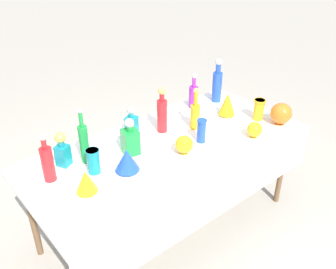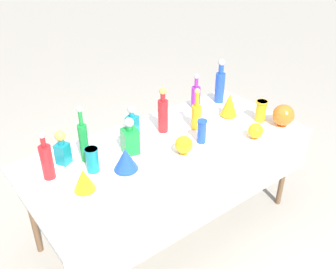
{
  "view_description": "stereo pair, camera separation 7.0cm",
  "coord_description": "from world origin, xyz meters",
  "px_view_note": "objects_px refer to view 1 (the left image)",
  "views": [
    {
      "loc": [
        -1.44,
        -1.74,
        2.2
      ],
      "look_at": [
        0.0,
        0.0,
        0.86
      ],
      "focal_mm": 40.0,
      "sensor_mm": 36.0,
      "label": 1
    },
    {
      "loc": [
        -1.39,
        -1.78,
        2.2
      ],
      "look_at": [
        0.0,
        0.0,
        0.86
      ],
      "focal_mm": 40.0,
      "sensor_mm": 36.0,
      "label": 2
    }
  ],
  "objects_px": {
    "tall_bottle_2": "(217,84)",
    "tall_bottle_5": "(162,113)",
    "tall_bottle_0": "(195,114)",
    "square_decanter_2": "(62,150)",
    "tall_bottle_3": "(193,95)",
    "square_decanter_0": "(130,139)",
    "tall_bottle_4": "(47,162)",
    "fluted_vase_2": "(127,160)",
    "tall_bottle_1": "(84,142)",
    "round_bowl_2": "(281,114)",
    "fluted_vase_1": "(86,181)",
    "cardboard_box_behind_left": "(109,159)",
    "slender_vase_2": "(93,160)",
    "round_bowl_0": "(184,145)",
    "slender_vase_0": "(259,109)",
    "square_decanter_1": "(132,124)",
    "slender_vase_1": "(201,130)",
    "round_bowl_1": "(255,130)",
    "fluted_vase_0": "(227,104)"
  },
  "relations": [
    {
      "from": "round_bowl_2",
      "to": "cardboard_box_behind_left",
      "type": "xyz_separation_m",
      "value": [
        -0.88,
        1.22,
        -0.68
      ]
    },
    {
      "from": "square_decanter_2",
      "to": "slender_vase_1",
      "type": "relative_size",
      "value": 1.37
    },
    {
      "from": "tall_bottle_1",
      "to": "slender_vase_0",
      "type": "bearing_deg",
      "value": -14.58
    },
    {
      "from": "square_decanter_1",
      "to": "round_bowl_1",
      "type": "relative_size",
      "value": 2.07
    },
    {
      "from": "square_decanter_1",
      "to": "slender_vase_0",
      "type": "height_order",
      "value": "square_decanter_1"
    },
    {
      "from": "slender_vase_0",
      "to": "slender_vase_2",
      "type": "height_order",
      "value": "slender_vase_0"
    },
    {
      "from": "tall_bottle_5",
      "to": "square_decanter_0",
      "type": "distance_m",
      "value": 0.37
    },
    {
      "from": "tall_bottle_4",
      "to": "fluted_vase_2",
      "type": "relative_size",
      "value": 2.08
    },
    {
      "from": "tall_bottle_2",
      "to": "round_bowl_0",
      "type": "bearing_deg",
      "value": -150.27
    },
    {
      "from": "tall_bottle_1",
      "to": "slender_vase_2",
      "type": "bearing_deg",
      "value": -97.6
    },
    {
      "from": "square_decanter_0",
      "to": "square_decanter_1",
      "type": "height_order",
      "value": "square_decanter_0"
    },
    {
      "from": "fluted_vase_1",
      "to": "slender_vase_2",
      "type": "bearing_deg",
      "value": 47.67
    },
    {
      "from": "tall_bottle_0",
      "to": "fluted_vase_1",
      "type": "distance_m",
      "value": 1.04
    },
    {
      "from": "tall_bottle_5",
      "to": "slender_vase_0",
      "type": "relative_size",
      "value": 2.09
    },
    {
      "from": "tall_bottle_1",
      "to": "tall_bottle_4",
      "type": "height_order",
      "value": "tall_bottle_1"
    },
    {
      "from": "tall_bottle_1",
      "to": "fluted_vase_2",
      "type": "xyz_separation_m",
      "value": [
        0.15,
        -0.26,
        -0.07
      ]
    },
    {
      "from": "round_bowl_1",
      "to": "round_bowl_2",
      "type": "distance_m",
      "value": 0.32
    },
    {
      "from": "round_bowl_0",
      "to": "tall_bottle_1",
      "type": "bearing_deg",
      "value": 148.94
    },
    {
      "from": "tall_bottle_0",
      "to": "square_decanter_0",
      "type": "relative_size",
      "value": 1.23
    },
    {
      "from": "tall_bottle_1",
      "to": "tall_bottle_4",
      "type": "xyz_separation_m",
      "value": [
        -0.27,
        -0.03,
        -0.02
      ]
    },
    {
      "from": "tall_bottle_4",
      "to": "tall_bottle_0",
      "type": "bearing_deg",
      "value": -4.86
    },
    {
      "from": "tall_bottle_0",
      "to": "square_decanter_2",
      "type": "xyz_separation_m",
      "value": [
        -1.01,
        0.19,
        -0.01
      ]
    },
    {
      "from": "tall_bottle_2",
      "to": "tall_bottle_5",
      "type": "height_order",
      "value": "tall_bottle_2"
    },
    {
      "from": "slender_vase_0",
      "to": "fluted_vase_1",
      "type": "xyz_separation_m",
      "value": [
        -1.52,
        0.06,
        -0.01
      ]
    },
    {
      "from": "slender_vase_1",
      "to": "fluted_vase_1",
      "type": "xyz_separation_m",
      "value": [
        -0.93,
        0.02,
        -0.01
      ]
    },
    {
      "from": "tall_bottle_0",
      "to": "square_decanter_2",
      "type": "bearing_deg",
      "value": 169.29
    },
    {
      "from": "square_decanter_2",
      "to": "slender_vase_1",
      "type": "height_order",
      "value": "square_decanter_2"
    },
    {
      "from": "square_decanter_1",
      "to": "round_bowl_1",
      "type": "xyz_separation_m",
      "value": [
        0.69,
        -0.58,
        -0.05
      ]
    },
    {
      "from": "square_decanter_1",
      "to": "slender_vase_0",
      "type": "distance_m",
      "value": 1.03
    },
    {
      "from": "square_decanter_1",
      "to": "tall_bottle_4",
      "type": "bearing_deg",
      "value": -171.65
    },
    {
      "from": "tall_bottle_1",
      "to": "tall_bottle_3",
      "type": "xyz_separation_m",
      "value": [
        1.11,
        0.14,
        -0.04
      ]
    },
    {
      "from": "tall_bottle_3",
      "to": "square_decanter_0",
      "type": "bearing_deg",
      "value": -163.12
    },
    {
      "from": "tall_bottle_5",
      "to": "slender_vase_2",
      "type": "distance_m",
      "value": 0.68
    },
    {
      "from": "tall_bottle_1",
      "to": "fluted_vase_1",
      "type": "xyz_separation_m",
      "value": [
        -0.16,
        -0.29,
        -0.08
      ]
    },
    {
      "from": "square_decanter_0",
      "to": "tall_bottle_2",
      "type": "bearing_deg",
      "value": 11.11
    },
    {
      "from": "slender_vase_2",
      "to": "round_bowl_0",
      "type": "distance_m",
      "value": 0.63
    },
    {
      "from": "slender_vase_2",
      "to": "cardboard_box_behind_left",
      "type": "xyz_separation_m",
      "value": [
        0.58,
        0.84,
        -0.68
      ]
    },
    {
      "from": "slender_vase_0",
      "to": "fluted_vase_1",
      "type": "relative_size",
      "value": 1.13
    },
    {
      "from": "square_decanter_0",
      "to": "square_decanter_2",
      "type": "distance_m",
      "value": 0.45
    },
    {
      "from": "tall_bottle_2",
      "to": "square_decanter_0",
      "type": "xyz_separation_m",
      "value": [
        -1.06,
        -0.21,
        -0.05
      ]
    },
    {
      "from": "fluted_vase_1",
      "to": "cardboard_box_behind_left",
      "type": "bearing_deg",
      "value": 54.27
    },
    {
      "from": "fluted_vase_1",
      "to": "round_bowl_0",
      "type": "bearing_deg",
      "value": -4.31
    },
    {
      "from": "tall_bottle_3",
      "to": "tall_bottle_4",
      "type": "height_order",
      "value": "tall_bottle_4"
    },
    {
      "from": "square_decanter_2",
      "to": "slender_vase_0",
      "type": "xyz_separation_m",
      "value": [
        1.49,
        -0.41,
        -0.02
      ]
    },
    {
      "from": "tall_bottle_5",
      "to": "square_decanter_1",
      "type": "xyz_separation_m",
      "value": [
        -0.22,
        0.08,
        -0.04
      ]
    },
    {
      "from": "slender_vase_0",
      "to": "slender_vase_1",
      "type": "relative_size",
      "value": 0.97
    },
    {
      "from": "tall_bottle_4",
      "to": "fluted_vase_0",
      "type": "relative_size",
      "value": 1.66
    },
    {
      "from": "tall_bottle_3",
      "to": "tall_bottle_4",
      "type": "bearing_deg",
      "value": -172.78
    },
    {
      "from": "tall_bottle_0",
      "to": "round_bowl_0",
      "type": "relative_size",
      "value": 2.48
    },
    {
      "from": "round_bowl_2",
      "to": "square_decanter_2",
      "type": "bearing_deg",
      "value": 159.88
    }
  ]
}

